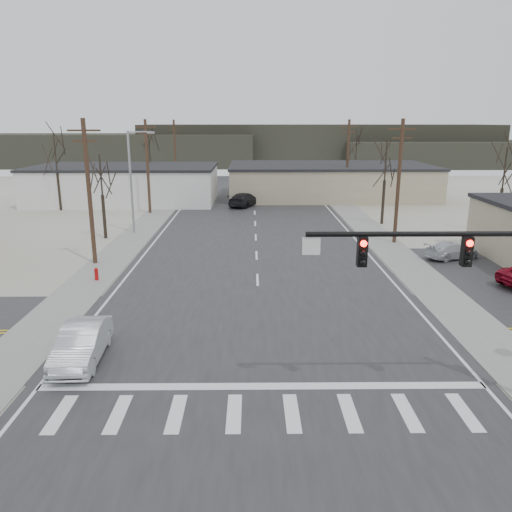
% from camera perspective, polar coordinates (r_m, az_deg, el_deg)
% --- Properties ---
extents(ground, '(140.00, 140.00, 0.00)m').
position_cam_1_polar(ground, '(24.28, 0.42, -8.64)').
color(ground, silver).
rests_on(ground, ground).
extents(main_road, '(18.00, 110.00, 0.05)m').
position_cam_1_polar(main_road, '(38.47, 0.04, 0.45)').
color(main_road, '#272729').
rests_on(main_road, ground).
extents(cross_road, '(90.00, 10.00, 0.04)m').
position_cam_1_polar(cross_road, '(24.27, 0.42, -8.60)').
color(cross_road, '#272729').
rests_on(cross_road, ground).
extents(sidewalk_left, '(3.00, 90.00, 0.06)m').
position_cam_1_polar(sidewalk_left, '(44.51, -13.81, 2.05)').
color(sidewalk_left, gray).
rests_on(sidewalk_left, ground).
extents(sidewalk_right, '(3.00, 90.00, 0.06)m').
position_cam_1_polar(sidewalk_right, '(44.70, 13.70, 2.11)').
color(sidewalk_right, gray).
rests_on(sidewalk_right, ground).
extents(traffic_signal_mast, '(8.95, 0.43, 7.20)m').
position_cam_1_polar(traffic_signal_mast, '(18.74, 25.73, -2.26)').
color(traffic_signal_mast, black).
rests_on(traffic_signal_mast, ground).
extents(fire_hydrant, '(0.24, 0.24, 0.87)m').
position_cam_1_polar(fire_hydrant, '(33.11, -17.78, -1.98)').
color(fire_hydrant, '#A50C0C').
rests_on(fire_hydrant, ground).
extents(building_left_far, '(22.30, 12.30, 4.50)m').
position_cam_1_polar(building_left_far, '(64.58, -14.69, 7.98)').
color(building_left_far, silver).
rests_on(building_left_far, ground).
extents(building_right_far, '(26.30, 14.30, 4.30)m').
position_cam_1_polar(building_right_far, '(67.45, 8.40, 8.51)').
color(building_right_far, tan).
rests_on(building_right_far, ground).
extents(upole_left_b, '(2.20, 0.30, 10.00)m').
position_cam_1_polar(upole_left_b, '(36.26, -18.55, 7.14)').
color(upole_left_b, '#3F2C1D').
rests_on(upole_left_b, ground).
extents(upole_left_c, '(2.20, 0.30, 10.00)m').
position_cam_1_polar(upole_left_c, '(55.52, -12.29, 10.11)').
color(upole_left_c, '#3F2C1D').
rests_on(upole_left_c, ground).
extents(upole_left_d, '(2.20, 0.30, 10.00)m').
position_cam_1_polar(upole_left_d, '(75.17, -9.24, 11.49)').
color(upole_left_d, '#3F2C1D').
rests_on(upole_left_d, ground).
extents(upole_right_a, '(2.20, 0.30, 10.00)m').
position_cam_1_polar(upole_right_a, '(42.18, 15.99, 8.37)').
color(upole_right_a, '#3F2C1D').
rests_on(upole_right_a, ground).
extents(upole_right_b, '(2.20, 0.30, 10.00)m').
position_cam_1_polar(upole_right_b, '(63.50, 10.42, 10.80)').
color(upole_right_b, '#3F2C1D').
rests_on(upole_right_b, ground).
extents(streetlight_main, '(2.40, 0.25, 9.00)m').
position_cam_1_polar(streetlight_main, '(45.66, -13.90, 8.81)').
color(streetlight_main, gray).
rests_on(streetlight_main, ground).
extents(tree_left_near, '(3.30, 3.30, 7.35)m').
position_cam_1_polar(tree_left_near, '(44.29, -17.30, 8.57)').
color(tree_left_near, '#2F271D').
rests_on(tree_left_near, ground).
extents(tree_right_mid, '(3.74, 3.74, 8.33)m').
position_cam_1_polar(tree_right_mid, '(50.05, 14.61, 10.26)').
color(tree_right_mid, '#2F271D').
rests_on(tree_right_mid, ground).
extents(tree_left_far, '(3.96, 3.96, 8.82)m').
position_cam_1_polar(tree_left_far, '(69.64, -12.09, 11.95)').
color(tree_left_far, '#2F271D').
rests_on(tree_left_far, ground).
extents(tree_right_far, '(3.52, 3.52, 7.84)m').
position_cam_1_polar(tree_right_far, '(75.90, 11.38, 11.70)').
color(tree_right_far, '#2F271D').
rests_on(tree_right_far, ground).
extents(tree_lot, '(3.52, 3.52, 7.84)m').
position_cam_1_polar(tree_lot, '(49.73, 26.53, 8.74)').
color(tree_lot, '#2F271D').
rests_on(tree_lot, ground).
extents(tree_left_mid, '(3.96, 3.96, 8.82)m').
position_cam_1_polar(tree_left_mid, '(60.32, -21.96, 10.76)').
color(tree_left_mid, '#2F271D').
rests_on(tree_left_mid, ground).
extents(hill_left, '(70.00, 18.00, 7.00)m').
position_cam_1_polar(hill_left, '(119.50, -17.76, 11.45)').
color(hill_left, '#333026').
rests_on(hill_left, ground).
extents(hill_center, '(80.00, 18.00, 9.00)m').
position_cam_1_polar(hill_center, '(119.32, 7.02, 12.52)').
color(hill_center, '#333026').
rests_on(hill_center, ground).
extents(hill_right, '(60.00, 18.00, 5.50)m').
position_cam_1_polar(hill_right, '(123.21, 24.02, 10.62)').
color(hill_right, '#333026').
rests_on(hill_right, ground).
extents(sedan_crossing, '(1.89, 4.76, 1.54)m').
position_cam_1_polar(sedan_crossing, '(22.37, -19.31, -9.43)').
color(sedan_crossing, '#AEB5BA').
rests_on(sedan_crossing, main_road).
extents(car_far_a, '(4.28, 5.85, 1.58)m').
position_cam_1_polar(car_far_a, '(59.32, -1.31, 6.48)').
color(car_far_a, black).
rests_on(car_far_a, main_road).
extents(car_far_b, '(2.17, 4.04, 1.31)m').
position_cam_1_polar(car_far_b, '(73.56, 0.19, 8.07)').
color(car_far_b, black).
rests_on(car_far_b, main_road).
extents(car_parked_silver, '(4.47, 3.04, 1.20)m').
position_cam_1_polar(car_parked_silver, '(39.26, 21.52, 0.59)').
color(car_parked_silver, '#B7BCC3').
rests_on(car_parked_silver, parking_lot).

